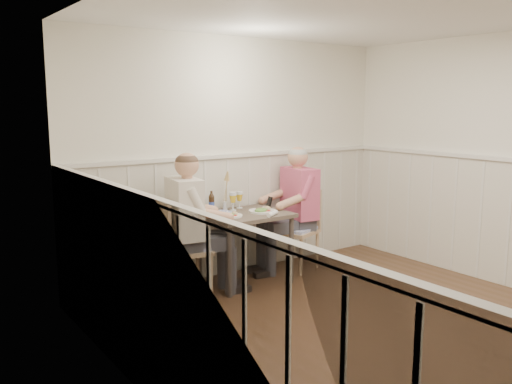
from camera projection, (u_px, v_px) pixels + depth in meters
ground_plane at (389, 337)px, 4.41m from camera, size 4.50×4.50×0.00m
room_shell at (397, 152)px, 4.17m from camera, size 4.04×4.54×2.60m
wainscot at (333, 238)px, 4.85m from camera, size 4.00×4.49×1.34m
dining_table at (245, 223)px, 5.69m from camera, size 0.87×0.70×0.75m
chair_right at (298, 226)px, 6.21m from camera, size 0.55×0.55×0.92m
chair_left at (179, 246)px, 5.25m from camera, size 0.53×0.53×0.96m
man_in_pink at (296, 217)px, 6.17m from camera, size 0.70×0.49×1.43m
diner_cream at (190, 237)px, 5.25m from camera, size 0.72×0.51×1.45m
plate_man at (262, 210)px, 5.71m from camera, size 0.29×0.29×0.07m
plate_diner at (230, 215)px, 5.48m from camera, size 0.25×0.25×0.06m
beer_glass_a at (239, 197)px, 5.91m from camera, size 0.07×0.07×0.19m
beer_glass_b at (233, 198)px, 5.78m from camera, size 0.08×0.08×0.20m
beer_bottle at (212, 202)px, 5.73m from camera, size 0.06×0.06×0.22m
rolled_napkin at (272, 214)px, 5.53m from camera, size 0.19×0.14×0.04m
grass_vase at (225, 192)px, 5.82m from camera, size 0.05×0.05×0.44m
gingham_mat at (218, 213)px, 5.66m from camera, size 0.32×0.26×0.01m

